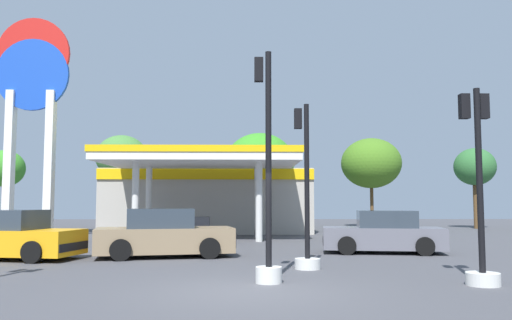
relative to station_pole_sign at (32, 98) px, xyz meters
name	(u,v)px	position (x,y,z in m)	size (l,w,h in m)	color
ground_plane	(249,291)	(11.22, -16.07, -7.23)	(90.00, 90.00, 0.00)	#47474C
gas_station	(209,197)	(8.91, 4.89, -5.12)	(12.19, 13.20, 4.35)	#ADA89E
station_pole_sign	(32,98)	(0.00, 0.00, 0.00)	(3.78, 0.56, 11.49)	white
car_0	(383,234)	(16.13, -8.12, -6.54)	(4.46, 2.40, 1.52)	black
car_1	(10,237)	(3.58, -9.94, -6.52)	(4.68, 2.64, 1.58)	black
car_2	(164,235)	(8.43, -9.33, -6.50)	(4.79, 2.71, 1.62)	black
traffic_signal_0	(480,212)	(16.39, -15.39, -5.61)	(0.73, 0.73, 4.40)	silver
traffic_signal_2	(306,217)	(12.83, -12.53, -5.83)	(0.71, 0.71, 4.57)	silver
traffic_signal_3	(267,204)	(11.66, -14.96, -5.44)	(0.63, 0.66, 5.35)	silver
tree_0	(4,169)	(-6.17, 10.59, -3.02)	(2.86, 2.86, 5.55)	brown
tree_1	(122,157)	(2.22, 10.48, -2.20)	(3.68, 3.68, 6.63)	brown
tree_2	(260,163)	(12.12, 8.75, -2.73)	(4.75, 4.75, 6.58)	brown
tree_3	(371,163)	(20.28, 10.56, -2.60)	(4.35, 4.35, 6.46)	brown
tree_4	(475,167)	(27.07, 8.73, -3.01)	(2.81, 2.81, 5.57)	brown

